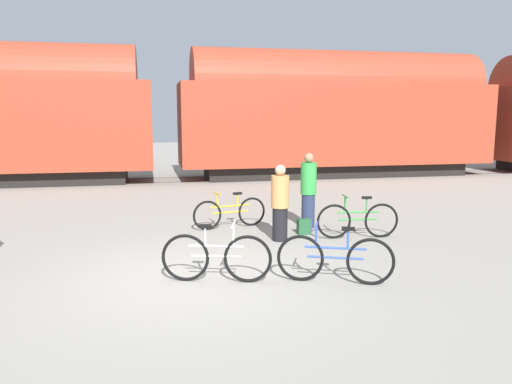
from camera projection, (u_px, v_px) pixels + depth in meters
name	position (u px, v px, depth m)	size (l,w,h in m)	color
ground_plane	(193.00, 278.00, 8.00)	(80.00, 80.00, 0.00)	gray
freight_train	(165.00, 111.00, 19.49)	(55.56, 2.91, 5.21)	black
rail_near	(168.00, 182.00, 19.21)	(67.56, 0.07, 0.01)	#4C4238
rail_far	(167.00, 178.00, 20.60)	(67.56, 0.07, 0.01)	#4C4238
bicycle_green	(358.00, 220.00, 10.52)	(1.76, 0.46, 0.91)	black
bicycle_yellow	(230.00, 213.00, 11.47)	(1.74, 0.51, 0.84)	black
bicycle_silver	(216.00, 257.00, 7.75)	(1.68, 0.56, 0.94)	black
bicycle_blue	(335.00, 259.00, 7.70)	(1.70, 0.73, 0.92)	black
person_in_green	(308.00, 191.00, 11.46)	(0.36, 0.36, 1.73)	#283351
person_in_tan	(280.00, 203.00, 10.25)	(0.37, 0.37, 1.58)	black
backpack	(304.00, 227.00, 10.88)	(0.28, 0.20, 0.34)	#235633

